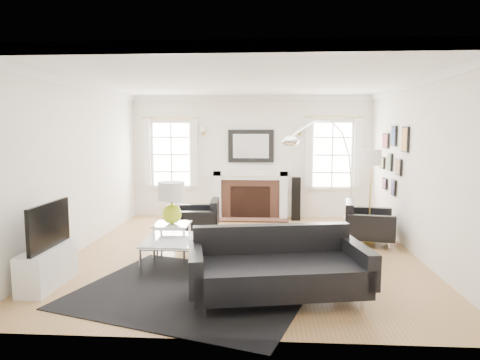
# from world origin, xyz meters

# --- Properties ---
(floor) EXTENTS (6.00, 6.00, 0.00)m
(floor) POSITION_xyz_m (0.00, 0.00, 0.00)
(floor) COLOR #A27244
(floor) RESTS_ON ground
(back_wall) EXTENTS (5.50, 0.04, 2.80)m
(back_wall) POSITION_xyz_m (0.00, 3.00, 1.40)
(back_wall) COLOR white
(back_wall) RESTS_ON floor
(front_wall) EXTENTS (5.50, 0.04, 2.80)m
(front_wall) POSITION_xyz_m (0.00, -3.00, 1.40)
(front_wall) COLOR white
(front_wall) RESTS_ON floor
(left_wall) EXTENTS (0.04, 6.00, 2.80)m
(left_wall) POSITION_xyz_m (-2.75, 0.00, 1.40)
(left_wall) COLOR white
(left_wall) RESTS_ON floor
(right_wall) EXTENTS (0.04, 6.00, 2.80)m
(right_wall) POSITION_xyz_m (2.75, 0.00, 1.40)
(right_wall) COLOR white
(right_wall) RESTS_ON floor
(ceiling) EXTENTS (5.50, 6.00, 0.02)m
(ceiling) POSITION_xyz_m (0.00, 0.00, 2.80)
(ceiling) COLOR white
(ceiling) RESTS_ON back_wall
(crown_molding) EXTENTS (5.50, 6.00, 0.12)m
(crown_molding) POSITION_xyz_m (0.00, 0.00, 2.74)
(crown_molding) COLOR white
(crown_molding) RESTS_ON back_wall
(fireplace) EXTENTS (1.70, 0.69, 1.11)m
(fireplace) POSITION_xyz_m (0.00, 2.79, 0.54)
(fireplace) COLOR white
(fireplace) RESTS_ON floor
(mantel_mirror) EXTENTS (1.05, 0.07, 0.75)m
(mantel_mirror) POSITION_xyz_m (0.00, 2.95, 1.65)
(mantel_mirror) COLOR black
(mantel_mirror) RESTS_ON back_wall
(window_left) EXTENTS (1.24, 0.15, 1.62)m
(window_left) POSITION_xyz_m (-1.85, 2.95, 1.46)
(window_left) COLOR white
(window_left) RESTS_ON back_wall
(window_right) EXTENTS (1.24, 0.15, 1.62)m
(window_right) POSITION_xyz_m (1.85, 2.95, 1.46)
(window_right) COLOR white
(window_right) RESTS_ON back_wall
(gallery_wall) EXTENTS (0.04, 1.73, 1.29)m
(gallery_wall) POSITION_xyz_m (2.72, 1.30, 1.53)
(gallery_wall) COLOR black
(gallery_wall) RESTS_ON right_wall
(tv_unit) EXTENTS (0.35, 1.00, 1.09)m
(tv_unit) POSITION_xyz_m (-2.44, -1.70, 0.33)
(tv_unit) COLOR white
(tv_unit) RESTS_ON floor
(area_rug) EXTENTS (3.31, 3.02, 0.01)m
(area_rug) POSITION_xyz_m (-0.55, -1.78, 0.01)
(area_rug) COLOR black
(area_rug) RESTS_ON floor
(sofa) EXTENTS (2.22, 1.31, 0.68)m
(sofa) POSITION_xyz_m (0.50, -1.93, 0.37)
(sofa) COLOR black
(sofa) RESTS_ON floor
(armchair_left) EXTENTS (0.83, 0.91, 0.58)m
(armchair_left) POSITION_xyz_m (-0.88, 0.99, 0.33)
(armchair_left) COLOR black
(armchair_left) RESTS_ON floor
(armchair_right) EXTENTS (0.96, 1.04, 0.61)m
(armchair_right) POSITION_xyz_m (2.14, 0.70, 0.34)
(armchair_right) COLOR black
(armchair_right) RESTS_ON floor
(coffee_table) EXTENTS (0.98, 0.98, 0.43)m
(coffee_table) POSITION_xyz_m (-0.89, -0.88, 0.40)
(coffee_table) COLOR silver
(coffee_table) RESTS_ON floor
(side_table_left) EXTENTS (0.53, 0.53, 0.59)m
(side_table_left) POSITION_xyz_m (-1.07, -0.55, 0.48)
(side_table_left) COLOR silver
(side_table_left) RESTS_ON floor
(nesting_table) EXTENTS (0.51, 0.43, 0.57)m
(nesting_table) POSITION_xyz_m (1.10, -1.18, 0.45)
(nesting_table) COLOR silver
(nesting_table) RESTS_ON floor
(gourd_lamp) EXTENTS (0.40, 0.40, 0.64)m
(gourd_lamp) POSITION_xyz_m (-1.07, -0.55, 0.96)
(gourd_lamp) COLOR #BDD71A
(gourd_lamp) RESTS_ON side_table_left
(orange_vase) EXTENTS (0.11, 0.11, 0.17)m
(orange_vase) POSITION_xyz_m (1.10, -1.18, 0.66)
(orange_vase) COLOR #C96619
(orange_vase) RESTS_ON nesting_table
(arc_floor_lamp) EXTENTS (1.62, 1.50, 2.30)m
(arc_floor_lamp) POSITION_xyz_m (1.46, 1.49, 1.24)
(arc_floor_lamp) COLOR white
(arc_floor_lamp) RESTS_ON floor
(stick_floor_lamp) EXTENTS (0.34, 0.34, 1.67)m
(stick_floor_lamp) POSITION_xyz_m (2.20, 0.74, 1.45)
(stick_floor_lamp) COLOR gold
(stick_floor_lamp) RESTS_ON floor
(speaker_tower) EXTENTS (0.19, 0.19, 0.97)m
(speaker_tower) POSITION_xyz_m (1.03, 2.65, 0.48)
(speaker_tower) COLOR black
(speaker_tower) RESTS_ON floor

